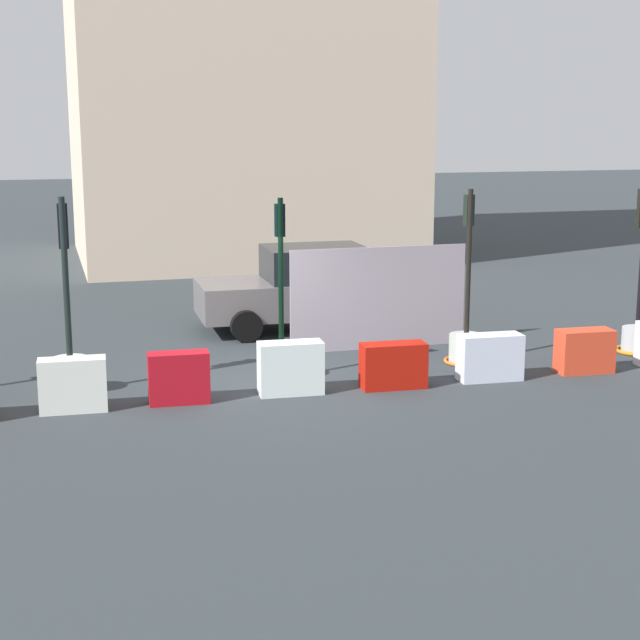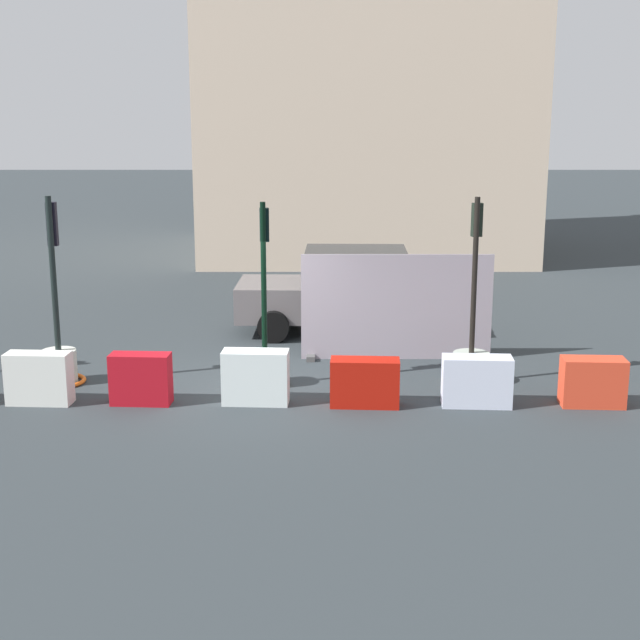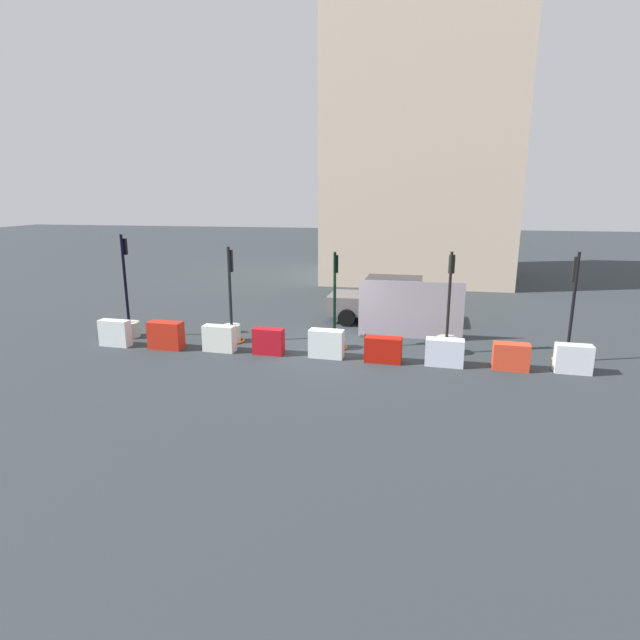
{
  "view_description": "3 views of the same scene",
  "coord_description": "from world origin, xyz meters",
  "px_view_note": "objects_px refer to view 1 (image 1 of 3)",
  "views": [
    {
      "loc": [
        -3.85,
        -15.97,
        4.47
      ],
      "look_at": [
        0.69,
        -0.26,
        1.07
      ],
      "focal_mm": 54.64,
      "sensor_mm": 36.0,
      "label": 1
    },
    {
      "loc": [
        1.03,
        -14.67,
        4.58
      ],
      "look_at": [
        1.02,
        -0.23,
        1.22
      ],
      "focal_mm": 49.99,
      "sensor_mm": 36.0,
      "label": 2
    },
    {
      "loc": [
        2.63,
        -15.74,
        4.92
      ],
      "look_at": [
        -0.4,
        0.1,
        0.92
      ],
      "focal_mm": 28.6,
      "sensor_mm": 36.0,
      "label": 3
    }
  ],
  "objects_px": {
    "traffic_light_4": "(637,326)",
    "construction_barrier_7": "(585,351)",
    "construction_barrier_2": "(73,385)",
    "construction_barrier_6": "(490,357)",
    "construction_barrier_3": "(179,378)",
    "traffic_light_3": "(466,336)",
    "construction_barrier_4": "(291,368)",
    "car_grey_saloon": "(303,288)",
    "traffic_light_2": "(281,350)",
    "construction_barrier_5": "(393,366)",
    "traffic_light_1": "(70,360)"
  },
  "relations": [
    {
      "from": "construction_barrier_7",
      "to": "car_grey_saloon",
      "type": "xyz_separation_m",
      "value": [
        -3.86,
        5.01,
        0.49
      ]
    },
    {
      "from": "construction_barrier_6",
      "to": "traffic_light_3",
      "type": "bearing_deg",
      "value": 84.62
    },
    {
      "from": "construction_barrier_6",
      "to": "car_grey_saloon",
      "type": "height_order",
      "value": "car_grey_saloon"
    },
    {
      "from": "car_grey_saloon",
      "to": "construction_barrier_3",
      "type": "bearing_deg",
      "value": -124.55
    },
    {
      "from": "construction_barrier_5",
      "to": "traffic_light_3",
      "type": "bearing_deg",
      "value": 33.42
    },
    {
      "from": "traffic_light_3",
      "to": "construction_barrier_3",
      "type": "xyz_separation_m",
      "value": [
        -5.51,
        -1.16,
        -0.08
      ]
    },
    {
      "from": "traffic_light_3",
      "to": "construction_barrier_4",
      "type": "bearing_deg",
      "value": -162.81
    },
    {
      "from": "traffic_light_4",
      "to": "construction_barrier_7",
      "type": "bearing_deg",
      "value": -149.04
    },
    {
      "from": "construction_barrier_7",
      "to": "traffic_light_4",
      "type": "bearing_deg",
      "value": 30.96
    },
    {
      "from": "traffic_light_4",
      "to": "construction_barrier_2",
      "type": "bearing_deg",
      "value": -174.75
    },
    {
      "from": "traffic_light_3",
      "to": "construction_barrier_2",
      "type": "relative_size",
      "value": 3.08
    },
    {
      "from": "traffic_light_1",
      "to": "traffic_light_3",
      "type": "height_order",
      "value": "traffic_light_1"
    },
    {
      "from": "construction_barrier_4",
      "to": "construction_barrier_6",
      "type": "bearing_deg",
      "value": -1.83
    },
    {
      "from": "construction_barrier_4",
      "to": "construction_barrier_7",
      "type": "bearing_deg",
      "value": -1.16
    },
    {
      "from": "construction_barrier_7",
      "to": "construction_barrier_2",
      "type": "bearing_deg",
      "value": 179.38
    },
    {
      "from": "traffic_light_2",
      "to": "traffic_light_3",
      "type": "relative_size",
      "value": 0.98
    },
    {
      "from": "traffic_light_3",
      "to": "construction_barrier_7",
      "type": "height_order",
      "value": "traffic_light_3"
    },
    {
      "from": "construction_barrier_3",
      "to": "construction_barrier_5",
      "type": "relative_size",
      "value": 0.88
    },
    {
      "from": "construction_barrier_3",
      "to": "construction_barrier_7",
      "type": "xyz_separation_m",
      "value": [
        7.25,
        -0.09,
        -0.03
      ]
    },
    {
      "from": "traffic_light_2",
      "to": "traffic_light_1",
      "type": "bearing_deg",
      "value": 178.06
    },
    {
      "from": "traffic_light_2",
      "to": "construction_barrier_7",
      "type": "bearing_deg",
      "value": -11.74
    },
    {
      "from": "traffic_light_4",
      "to": "traffic_light_3",
      "type": "bearing_deg",
      "value": 177.34
    },
    {
      "from": "construction_barrier_7",
      "to": "traffic_light_2",
      "type": "bearing_deg",
      "value": 168.26
    },
    {
      "from": "traffic_light_1",
      "to": "construction_barrier_5",
      "type": "height_order",
      "value": "traffic_light_1"
    },
    {
      "from": "construction_barrier_4",
      "to": "construction_barrier_7",
      "type": "xyz_separation_m",
      "value": [
        5.4,
        -0.11,
        -0.05
      ]
    },
    {
      "from": "construction_barrier_3",
      "to": "construction_barrier_7",
      "type": "bearing_deg",
      "value": -0.69
    },
    {
      "from": "construction_barrier_6",
      "to": "construction_barrier_7",
      "type": "distance_m",
      "value": 1.86
    },
    {
      "from": "construction_barrier_5",
      "to": "car_grey_saloon",
      "type": "bearing_deg",
      "value": 92.44
    },
    {
      "from": "construction_barrier_5",
      "to": "car_grey_saloon",
      "type": "height_order",
      "value": "car_grey_saloon"
    },
    {
      "from": "construction_barrier_2",
      "to": "car_grey_saloon",
      "type": "distance_m",
      "value": 7.04
    },
    {
      "from": "construction_barrier_3",
      "to": "construction_barrier_6",
      "type": "distance_m",
      "value": 5.39
    },
    {
      "from": "traffic_light_1",
      "to": "traffic_light_4",
      "type": "height_order",
      "value": "traffic_light_4"
    },
    {
      "from": "traffic_light_2",
      "to": "construction_barrier_7",
      "type": "height_order",
      "value": "traffic_light_2"
    },
    {
      "from": "traffic_light_4",
      "to": "construction_barrier_5",
      "type": "relative_size",
      "value": 2.95
    },
    {
      "from": "car_grey_saloon",
      "to": "construction_barrier_4",
      "type": "bearing_deg",
      "value": -107.46
    },
    {
      "from": "construction_barrier_3",
      "to": "construction_barrier_7",
      "type": "distance_m",
      "value": 7.25
    },
    {
      "from": "traffic_light_2",
      "to": "construction_barrier_5",
      "type": "distance_m",
      "value": 2.01
    },
    {
      "from": "construction_barrier_2",
      "to": "construction_barrier_6",
      "type": "height_order",
      "value": "construction_barrier_2"
    },
    {
      "from": "traffic_light_2",
      "to": "construction_barrier_3",
      "type": "distance_m",
      "value": 2.19
    },
    {
      "from": "construction_barrier_4",
      "to": "construction_barrier_6",
      "type": "height_order",
      "value": "construction_barrier_4"
    },
    {
      "from": "traffic_light_4",
      "to": "construction_barrier_2",
      "type": "relative_size",
      "value": 3.16
    },
    {
      "from": "construction_barrier_4",
      "to": "construction_barrier_6",
      "type": "xyz_separation_m",
      "value": [
        3.54,
        -0.11,
        -0.03
      ]
    },
    {
      "from": "traffic_light_4",
      "to": "construction_barrier_7",
      "type": "relative_size",
      "value": 3.24
    },
    {
      "from": "traffic_light_4",
      "to": "construction_barrier_4",
      "type": "relative_size",
      "value": 3.05
    },
    {
      "from": "construction_barrier_2",
      "to": "traffic_light_4",
      "type": "bearing_deg",
      "value": 5.25
    },
    {
      "from": "traffic_light_1",
      "to": "construction_barrier_7",
      "type": "bearing_deg",
      "value": -7.85
    },
    {
      "from": "construction_barrier_2",
      "to": "construction_barrier_6",
      "type": "distance_m",
      "value": 7.03
    },
    {
      "from": "construction_barrier_4",
      "to": "construction_barrier_5",
      "type": "height_order",
      "value": "construction_barrier_4"
    },
    {
      "from": "traffic_light_4",
      "to": "traffic_light_1",
      "type": "bearing_deg",
      "value": 179.21
    },
    {
      "from": "traffic_light_2",
      "to": "construction_barrier_4",
      "type": "height_order",
      "value": "traffic_light_2"
    }
  ]
}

